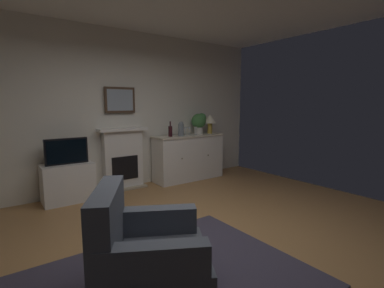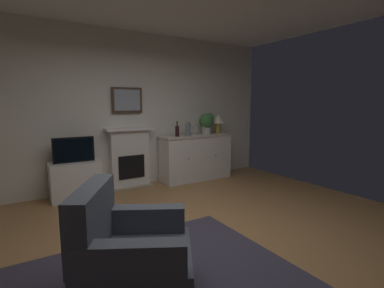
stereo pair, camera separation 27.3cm
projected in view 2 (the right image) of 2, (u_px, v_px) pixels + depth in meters
name	position (u px, v px, depth m)	size (l,w,h in m)	color
ground_plane	(199.00, 247.00, 3.12)	(6.23, 5.24, 0.10)	#9E7042
wall_rear	(121.00, 110.00, 5.10)	(6.23, 0.06, 2.81)	silver
area_rug	(148.00, 285.00, 2.37)	(2.58, 1.86, 0.02)	#383342
fireplace_unit	(130.00, 158.00, 5.15)	(0.87, 0.30, 1.10)	white
framed_picture	(127.00, 100.00, 5.05)	(0.55, 0.04, 0.45)	#473323
sideboard_cabinet	(196.00, 157.00, 5.70)	(1.47, 0.49, 0.90)	white
table_lamp	(218.00, 120.00, 5.89)	(0.26, 0.26, 0.40)	#B79338
wine_bottle	(177.00, 131.00, 5.40)	(0.08, 0.08, 0.29)	#331419
wine_glass_left	(193.00, 129.00, 5.59)	(0.07, 0.07, 0.16)	silver
wine_glass_center	(197.00, 129.00, 5.67)	(0.07, 0.07, 0.16)	silver
wine_glass_right	(203.00, 129.00, 5.67)	(0.07, 0.07, 0.16)	silver
vase_decorative	(188.00, 129.00, 5.47)	(0.11, 0.11, 0.28)	slate
tv_cabinet	(75.00, 180.00, 4.54)	(0.75, 0.42, 0.60)	white
tv_set	(74.00, 150.00, 4.46)	(0.62, 0.07, 0.40)	black
potted_plant_small	(207.00, 122.00, 5.80)	(0.30, 0.30, 0.43)	beige
armchair	(130.00, 255.00, 2.14)	(1.07, 1.05, 0.92)	#474C56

